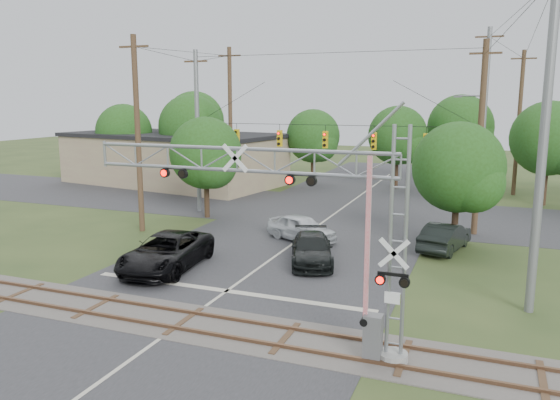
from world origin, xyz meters
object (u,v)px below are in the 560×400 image
at_px(sedan_silver, 301,228).
at_px(commercial_building, 173,158).
at_px(pickup_black, 166,252).
at_px(car_dark, 312,249).
at_px(traffic_signal_span, 339,137).
at_px(streetlight, 480,146).
at_px(crossing_gantry, 295,212).

bearing_deg(sedan_silver, commercial_building, 73.81).
height_order(pickup_black, car_dark, pickup_black).
xyz_separation_m(traffic_signal_span, streetlight, (8.47, 7.39, -0.94)).
xyz_separation_m(sedan_silver, streetlight, (9.21, 12.65, 4.01)).
distance_m(car_dark, sedan_silver, 4.42).
distance_m(traffic_signal_span, sedan_silver, 7.26).
bearing_deg(streetlight, crossing_gantry, -100.86).
bearing_deg(traffic_signal_span, sedan_silver, -98.05).
relative_size(sedan_silver, commercial_building, 0.20).
bearing_deg(sedan_silver, car_dark, -129.42).
height_order(crossing_gantry, streetlight, streetlight).
xyz_separation_m(traffic_signal_span, commercial_building, (-19.58, 11.15, -3.27)).
distance_m(commercial_building, streetlight, 28.39).
relative_size(pickup_black, streetlight, 0.72).
bearing_deg(pickup_black, crossing_gantry, -39.69).
xyz_separation_m(car_dark, streetlight, (7.29, 16.63, 4.05)).
distance_m(sedan_silver, commercial_building, 25.03).
bearing_deg(traffic_signal_span, crossing_gantry, -79.14).
height_order(crossing_gantry, commercial_building, crossing_gantry).
bearing_deg(pickup_black, commercial_building, 114.96).
height_order(traffic_signal_span, car_dark, traffic_signal_span).
relative_size(car_dark, streetlight, 0.58).
relative_size(traffic_signal_span, streetlight, 2.27).
relative_size(crossing_gantry, pickup_black, 1.81).
relative_size(commercial_building, streetlight, 2.61).
bearing_deg(car_dark, streetlight, 46.99).
bearing_deg(pickup_black, sedan_silver, 53.61).
bearing_deg(traffic_signal_span, pickup_black, -111.69).
xyz_separation_m(car_dark, commercial_building, (-20.75, 20.38, 1.73)).
xyz_separation_m(traffic_signal_span, car_dark, (1.17, -9.24, -4.99)).
relative_size(traffic_signal_span, sedan_silver, 4.36).
bearing_deg(sedan_silver, crossing_gantry, -137.11).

